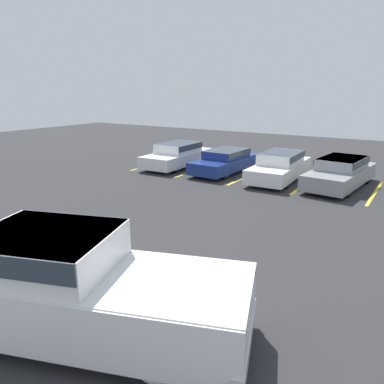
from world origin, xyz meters
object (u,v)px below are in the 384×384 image
Objects in this scene: parked_sedan_d at (341,171)px; parked_sedan_a at (178,154)px; pickup_truck at (67,286)px; parked_sedan_b at (226,160)px; parked_sedan_c at (280,165)px.

parked_sedan_a is at bearing -83.06° from parked_sedan_d.
pickup_truck is 14.56m from parked_sedan_a.
parked_sedan_b is 0.95× the size of parked_sedan_c.
parked_sedan_d is (8.39, 0.16, -0.00)m from parked_sedan_a.
pickup_truck is 1.34× the size of parked_sedan_c.
parked_sedan_a is at bearing 98.28° from pickup_truck.
parked_sedan_a is 8.40m from parked_sedan_d.
parked_sedan_c is (-0.99, 12.93, -0.24)m from pickup_truck.
parked_sedan_b is (-3.86, 13.01, -0.30)m from pickup_truck.
parked_sedan_c is at bearing 88.68° from parked_sedan_a.
parked_sedan_c is at bearing 90.34° from parked_sedan_b.
pickup_truck is 1.38× the size of parked_sedan_a.
pickup_truck is at bearing 18.42° from parked_sedan_b.
parked_sedan_b is 2.87m from parked_sedan_c.
parked_sedan_b is (2.88, 0.11, -0.06)m from parked_sedan_a.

